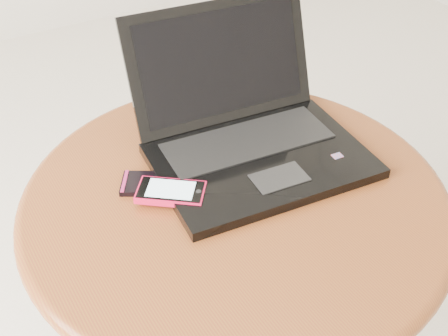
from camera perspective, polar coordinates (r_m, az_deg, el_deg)
table at (r=1.00m, az=1.06°, el=-7.35°), size 0.70×0.70×0.55m
laptop at (r=0.98m, az=2.47°, el=3.70°), size 0.38×0.36×0.22m
phone_black at (r=0.93m, az=-6.95°, el=-1.57°), size 0.12×0.10×0.01m
phone_pink at (r=0.90m, az=-5.32°, el=-2.40°), size 0.12×0.11×0.01m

